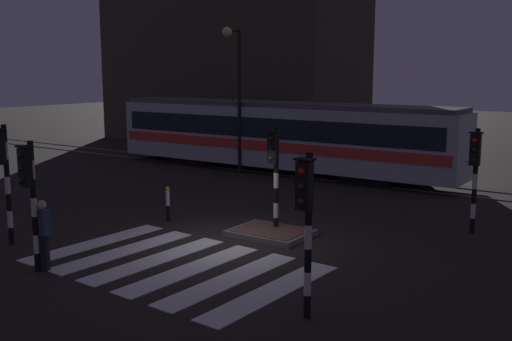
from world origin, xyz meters
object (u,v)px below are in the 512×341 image
traffic_light_kerb_mid_left (29,187)px  traffic_light_corner_near_left (3,166)px  bollard_island_edge (168,204)px  traffic_light_corner_near_right (306,211)px  street_lamp_trackside_left (236,81)px  tram (277,134)px  pedestrian_waiting_at_kerb (44,235)px  traffic_light_median_centre (274,164)px  traffic_light_corner_far_right (475,165)px

traffic_light_kerb_mid_left → traffic_light_corner_near_left: (-2.52, 0.98, 0.12)m
bollard_island_edge → traffic_light_corner_near_right: bearing=-29.5°
street_lamp_trackside_left → traffic_light_corner_near_left: bearing=-82.7°
traffic_light_corner_near_left → tram: size_ratio=0.19×
traffic_light_kerb_mid_left → pedestrian_waiting_at_kerb: traffic_light_kerb_mid_left is taller
traffic_light_median_centre → street_lamp_trackside_left: street_lamp_trackside_left is taller
street_lamp_trackside_left → pedestrian_waiting_at_kerb: size_ratio=3.84×
traffic_light_kerb_mid_left → tram: tram is taller
traffic_light_corner_far_right → street_lamp_trackside_left: bearing=159.4°
traffic_light_corner_near_left → tram: tram is taller
traffic_light_kerb_mid_left → traffic_light_corner_near_right: bearing=10.7°
street_lamp_trackside_left → pedestrian_waiting_at_kerb: 14.55m
traffic_light_corner_far_right → traffic_light_corner_near_right: bearing=-96.8°
traffic_light_kerb_mid_left → traffic_light_corner_near_right: (6.61, 1.25, 0.07)m
traffic_light_corner_near_left → traffic_light_corner_near_right: traffic_light_corner_near_left is taller
traffic_light_median_centre → traffic_light_corner_far_right: bearing=34.0°
traffic_light_kerb_mid_left → traffic_light_median_centre: bearing=65.3°
traffic_light_median_centre → pedestrian_waiting_at_kerb: 6.57m
traffic_light_kerb_mid_left → traffic_light_corner_far_right: bearing=50.9°
traffic_light_corner_far_right → pedestrian_waiting_at_kerb: bearing=-129.4°
traffic_light_median_centre → bollard_island_edge: bearing=-169.0°
traffic_light_corner_far_right → traffic_light_kerb_mid_left: size_ratio=0.99×
traffic_light_kerb_mid_left → traffic_light_corner_near_right: traffic_light_corner_near_right is taller
street_lamp_trackside_left → pedestrian_waiting_at_kerb: street_lamp_trackside_left is taller
street_lamp_trackside_left → bollard_island_edge: bearing=-67.6°
traffic_light_corner_near_right → bollard_island_edge: size_ratio=2.90×
tram → bollard_island_edge: (2.17, -9.85, -1.19)m
traffic_light_corner_near_right → street_lamp_trackside_left: (-10.77, 12.47, 2.10)m
traffic_light_corner_near_left → traffic_light_corner_near_right: 9.14m
traffic_light_corner_far_right → bollard_island_edge: bearing=-154.8°
traffic_light_median_centre → bollard_island_edge: (-3.54, -0.69, -1.50)m
traffic_light_corner_near_left → tram: 14.28m
traffic_light_median_centre → pedestrian_waiting_at_kerb: (-2.70, -5.87, -1.18)m
traffic_light_corner_far_right → bollard_island_edge: (-8.31, -3.90, -1.47)m
pedestrian_waiting_at_kerb → traffic_light_corner_near_right: bearing=9.0°
traffic_light_median_centre → bollard_island_edge: traffic_light_median_centre is taller
bollard_island_edge → tram: bearing=102.4°
traffic_light_corner_near_right → pedestrian_waiting_at_kerb: (-6.50, -1.03, -1.25)m
traffic_light_median_centre → pedestrian_waiting_at_kerb: size_ratio=1.82×
traffic_light_median_centre → street_lamp_trackside_left: 10.56m
traffic_light_corner_near_right → tram: 16.93m
traffic_light_kerb_mid_left → bollard_island_edge: traffic_light_kerb_mid_left is taller
traffic_light_corner_far_right → street_lamp_trackside_left: (-11.74, 4.41, 2.19)m
traffic_light_corner_near_left → traffic_light_corner_far_right: bearing=39.5°
traffic_light_corner_near_left → traffic_light_corner_near_right: (9.13, 0.27, -0.05)m
pedestrian_waiting_at_kerb → traffic_light_kerb_mid_left: bearing=-115.6°
street_lamp_trackside_left → tram: bearing=50.6°
tram → bollard_island_edge: bearing=-77.6°
traffic_light_corner_near_left → bollard_island_edge: bearing=68.0°
street_lamp_trackside_left → bollard_island_edge: 9.71m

